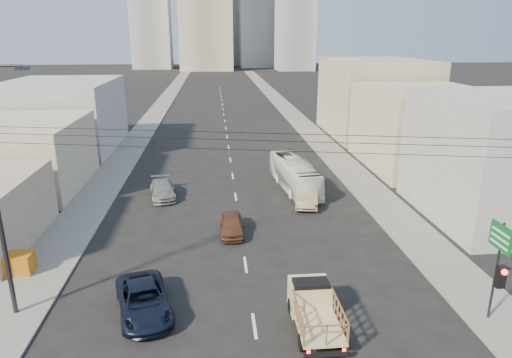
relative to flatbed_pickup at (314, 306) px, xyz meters
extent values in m
plane|color=black|center=(-2.75, -1.69, -1.09)|extent=(420.00, 420.00, 0.00)
cube|color=slate|center=(-14.50, 68.31, -1.03)|extent=(3.50, 180.00, 0.12)
cube|color=slate|center=(9.00, 68.31, -1.03)|extent=(3.50, 180.00, 0.12)
cube|color=silver|center=(-2.75, 0.31, -1.09)|extent=(0.15, 2.00, 0.01)
cube|color=silver|center=(-2.75, 6.31, -1.09)|extent=(0.15, 2.00, 0.01)
cube|color=silver|center=(-2.75, 12.31, -1.09)|extent=(0.15, 2.00, 0.01)
cube|color=silver|center=(-2.75, 18.31, -1.09)|extent=(0.15, 2.00, 0.01)
cube|color=silver|center=(-2.75, 24.31, -1.09)|extent=(0.15, 2.00, 0.01)
cube|color=silver|center=(-2.75, 30.31, -1.09)|extent=(0.15, 2.00, 0.01)
cube|color=silver|center=(-2.75, 36.31, -1.09)|extent=(0.15, 2.00, 0.01)
cube|color=silver|center=(-2.75, 42.31, -1.09)|extent=(0.15, 2.00, 0.01)
cube|color=silver|center=(-2.75, 48.31, -1.09)|extent=(0.15, 2.00, 0.01)
cube|color=silver|center=(-2.75, 54.31, -1.09)|extent=(0.15, 2.00, 0.01)
cube|color=silver|center=(-2.75, 60.31, -1.09)|extent=(0.15, 2.00, 0.01)
cube|color=silver|center=(-2.75, 66.31, -1.09)|extent=(0.15, 2.00, 0.01)
cube|color=silver|center=(-2.75, 72.31, -1.09)|extent=(0.15, 2.00, 0.01)
cube|color=silver|center=(-2.75, 78.31, -1.09)|extent=(0.15, 2.00, 0.01)
cube|color=silver|center=(-2.75, 84.31, -1.09)|extent=(0.15, 2.00, 0.01)
cube|color=silver|center=(-2.75, 90.31, -1.09)|extent=(0.15, 2.00, 0.01)
cube|color=silver|center=(-2.75, 96.31, -1.09)|extent=(0.15, 2.00, 0.01)
cube|color=silver|center=(-2.75, 102.31, -1.09)|extent=(0.15, 2.00, 0.01)
cube|color=#C7B685|center=(0.00, -0.90, -0.39)|extent=(1.90, 3.00, 0.12)
cube|color=#C7B685|center=(0.00, 1.10, -0.14)|extent=(1.90, 1.60, 1.50)
cube|color=black|center=(0.00, 0.85, 0.46)|extent=(1.70, 0.90, 0.70)
cube|color=#2D2D33|center=(0.00, -2.45, -0.69)|extent=(1.90, 0.12, 0.22)
cube|color=#FF0C0C|center=(-0.75, -2.45, -0.54)|extent=(0.15, 0.05, 0.12)
cube|color=#FF0C0C|center=(0.75, -2.45, -0.54)|extent=(0.15, 0.05, 0.12)
cylinder|color=black|center=(-0.85, 1.20, -0.71)|extent=(0.25, 0.76, 0.76)
cylinder|color=black|center=(0.85, 1.20, -0.71)|extent=(0.25, 0.76, 0.76)
cylinder|color=black|center=(-0.85, -1.60, -0.71)|extent=(0.25, 0.76, 0.76)
cylinder|color=black|center=(0.85, -1.60, -0.71)|extent=(0.25, 0.76, 0.76)
imported|color=black|center=(-8.02, 1.84, -0.38)|extent=(3.62, 5.58, 1.43)
imported|color=white|center=(2.53, 19.98, 0.24)|extent=(3.30, 9.75, 2.66)
imported|color=brown|center=(-3.37, 10.84, -0.43)|extent=(1.62, 3.94, 1.33)
imported|color=#928155|center=(2.85, 16.18, -0.29)|extent=(2.56, 5.10, 1.60)
imported|color=gray|center=(-8.85, 18.73, -0.42)|extent=(2.69, 4.92, 1.35)
cube|color=black|center=(5.05, -5.19, 4.21)|extent=(0.28, 0.22, 0.80)
sphere|color=#FF0C0C|center=(5.05, -5.33, 4.46)|extent=(0.20, 0.20, 0.20)
cylinder|color=#2D2D33|center=(8.45, -0.19, 1.41)|extent=(0.12, 0.12, 5.00)
cube|color=#0C5926|center=(8.40, -0.19, 3.21)|extent=(0.08, 1.60, 1.20)
cube|color=white|center=(8.34, -0.19, 3.46)|extent=(0.02, 1.30, 0.10)
cube|color=white|center=(8.34, -0.19, 3.16)|extent=(0.02, 1.30, 0.10)
cube|color=white|center=(8.34, -0.19, 2.86)|extent=(0.02, 1.30, 0.10)
cube|color=#2D2D33|center=(-12.25, 2.31, 10.61)|extent=(0.50, 0.25, 0.15)
cylinder|color=black|center=(-2.75, -0.19, 8.21)|extent=(23.01, 5.02, 0.02)
cylinder|color=black|center=(-2.75, -0.19, 7.91)|extent=(23.01, 5.02, 0.02)
cylinder|color=black|center=(-2.75, -0.19, 7.51)|extent=(23.01, 5.02, 0.02)
cube|color=#BA6911|center=(-15.75, 6.35, -0.78)|extent=(1.80, 1.20, 0.38)
cube|color=#BA6911|center=(-15.75, 6.35, -0.40)|extent=(1.80, 1.20, 0.38)
cube|color=#BA6911|center=(-15.75, 6.35, -0.02)|extent=(1.80, 1.20, 0.38)
cube|color=#97979A|center=(16.25, 12.31, 3.41)|extent=(10.00, 12.00, 9.00)
cube|color=#B1A88F|center=(16.75, 26.31, 2.91)|extent=(11.00, 14.00, 8.00)
cube|color=tan|center=(17.25, 42.31, 3.91)|extent=(12.00, 16.00, 10.00)
cube|color=#B1A88F|center=(-21.75, 22.31, 1.91)|extent=(11.00, 12.00, 6.00)
cube|color=#97979A|center=(-22.25, 37.31, 2.91)|extent=(12.00, 16.00, 8.00)
cube|color=gray|center=(15.25, 183.31, 18.91)|extent=(16.00, 16.00, 40.00)
cube|color=gray|center=(-28.75, 178.31, 15.91)|extent=(15.00, 15.00, 34.00)
cube|color=#97979A|center=(3.25, 198.31, 20.91)|extent=(18.00, 18.00, 44.00)
cube|color=gray|center=(27.25, 163.31, 12.91)|extent=(14.00, 14.00, 28.00)
camera|label=1|loc=(-4.34, -17.92, 11.91)|focal=32.00mm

